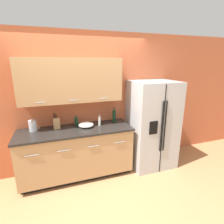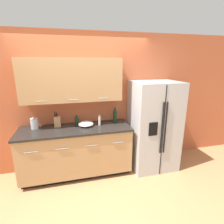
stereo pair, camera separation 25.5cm
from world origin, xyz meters
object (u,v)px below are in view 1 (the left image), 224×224
at_px(steel_canister, 33,126).
at_px(knife_block, 57,123).
at_px(wine_bottle, 114,115).
at_px(mixing_bowl, 86,125).
at_px(soap_dispenser, 99,121).
at_px(refrigerator, 152,124).
at_px(oil_bottle, 76,121).

bearing_deg(steel_canister, knife_block, -0.02).
distance_m(wine_bottle, steel_canister, 1.47).
bearing_deg(mixing_bowl, wine_bottle, 11.23).
bearing_deg(knife_block, soap_dispenser, -7.55).
bearing_deg(mixing_bowl, refrigerator, -4.79).
xyz_separation_m(refrigerator, steel_canister, (-2.19, 0.20, 0.16)).
xyz_separation_m(refrigerator, mixing_bowl, (-1.30, 0.11, 0.11)).
height_order(refrigerator, oil_bottle, refrigerator).
distance_m(knife_block, mixing_bowl, 0.52).
bearing_deg(soap_dispenser, mixing_bowl, 178.11).
bearing_deg(soap_dispenser, wine_bottle, 20.50).
bearing_deg(oil_bottle, steel_canister, -178.49).
height_order(wine_bottle, mixing_bowl, wine_bottle).
height_order(refrigerator, wine_bottle, refrigerator).
relative_size(knife_block, mixing_bowl, 1.04).
relative_size(knife_block, soap_dispenser, 1.40).
relative_size(wine_bottle, oil_bottle, 1.47).
xyz_separation_m(knife_block, mixing_bowl, (0.50, -0.09, -0.06)).
distance_m(refrigerator, steel_canister, 2.21).
xyz_separation_m(wine_bottle, soap_dispenser, (-0.33, -0.12, -0.04)).
height_order(wine_bottle, soap_dispenser, wine_bottle).
bearing_deg(wine_bottle, mixing_bowl, -168.77).
bearing_deg(knife_block, wine_bottle, 1.24).
xyz_separation_m(refrigerator, wine_bottle, (-0.72, 0.22, 0.20)).
height_order(knife_block, soap_dispenser, knife_block).
height_order(soap_dispenser, oil_bottle, soap_dispenser).
bearing_deg(oil_bottle, soap_dispenser, -16.25).
relative_size(refrigerator, oil_bottle, 8.97).
xyz_separation_m(knife_block, steel_canister, (-0.39, 0.00, -0.01)).
height_order(knife_block, wine_bottle, knife_block).
distance_m(refrigerator, wine_bottle, 0.78).
distance_m(steel_canister, mixing_bowl, 0.90).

